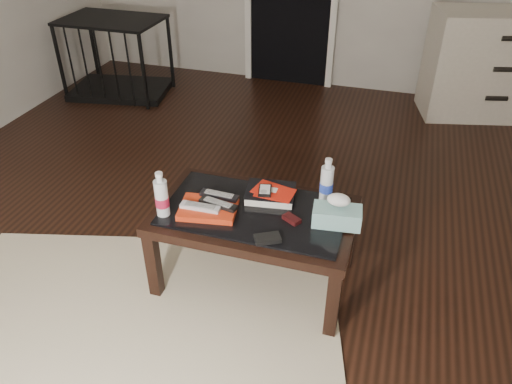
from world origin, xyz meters
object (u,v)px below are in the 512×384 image
textbook (270,194)px  water_bottle_right (327,180)px  pet_crate (118,70)px  water_bottle_left (161,194)px  tissue_box (337,216)px  coffee_table (255,220)px  dresser (500,65)px

textbook → water_bottle_right: water_bottle_right is taller
pet_crate → water_bottle_right: (2.34, -1.93, 0.35)m
textbook → water_bottle_left: (-0.47, -0.29, 0.10)m
water_bottle_left → pet_crate: bearing=125.0°
water_bottle_right → tissue_box: size_ratio=1.03×
coffee_table → tissue_box: 0.42m
pet_crate → water_bottle_left: 2.81m
tissue_box → textbook: bearing=154.6°
pet_crate → tissue_box: size_ratio=4.31×
coffee_table → pet_crate: (-2.02, 2.12, -0.17)m
pet_crate → water_bottle_right: bearing=-49.4°
coffee_table → water_bottle_left: (-0.42, -0.16, 0.18)m
coffee_table → textbook: bearing=71.2°
textbook → water_bottle_left: water_bottle_left is taller
textbook → coffee_table: bearing=-116.8°
dresser → water_bottle_left: size_ratio=5.39×
water_bottle_left → dresser: bearing=57.3°
textbook → tissue_box: bearing=-27.0°
pet_crate → water_bottle_left: size_ratio=4.16×
dresser → tissue_box: size_ratio=5.58×
dresser → water_bottle_right: bearing=-126.8°
tissue_box → coffee_table: bearing=174.5°
textbook → dresser: bearing=54.0°
water_bottle_right → coffee_table: bearing=-148.3°
coffee_table → water_bottle_left: 0.49m
pet_crate → tissue_box: pet_crate is taller
coffee_table → tissue_box: bearing=0.9°
dresser → water_bottle_left: (-1.81, -2.82, 0.13)m
textbook → tissue_box: 0.38m
pet_crate → water_bottle_left: (1.60, -2.29, 0.35)m
coffee_table → dresser: dresser is taller
textbook → water_bottle_right: size_ratio=1.05×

